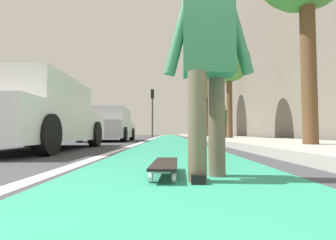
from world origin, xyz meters
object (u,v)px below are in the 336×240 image
object	(u,v)px
parked_car_mid	(109,126)
street_tree_mid	(229,62)
skateboard	(165,165)
skater_person	(208,61)
parked_car_near	(36,116)
traffic_light	(152,104)
pedestrian_distant	(223,120)
street_tree_far	(207,80)

from	to	relation	value
parked_car_mid	street_tree_mid	distance (m)	6.10
skateboard	skater_person	size ratio (longest dim) A/B	0.52
parked_car_near	traffic_light	distance (m)	17.13
parked_car_mid	pedestrian_distant	xyz separation A→B (m)	(0.13, -5.21, 0.24)
parked_car_mid	pedestrian_distant	bearing A→B (deg)	-88.61
parked_car_mid	street_tree_mid	size ratio (longest dim) A/B	0.97
skater_person	parked_car_near	xyz separation A→B (m)	(3.40, 3.14, -0.21)
parked_car_mid	traffic_light	xyz separation A→B (m)	(10.78, -1.27, 2.20)
parked_car_mid	pedestrian_distant	world-z (taller)	pedestrian_distant
parked_car_near	traffic_light	size ratio (longest dim) A/B	1.10
skateboard	skater_person	distance (m)	0.92
parked_car_mid	traffic_light	bearing A→B (deg)	-6.74
traffic_light	street_tree_mid	world-z (taller)	street_tree_mid
street_tree_far	skateboard	bearing A→B (deg)	170.18
parked_car_mid	traffic_light	size ratio (longest dim) A/B	1.04
skater_person	skateboard	bearing A→B (deg)	66.69
skater_person	traffic_light	bearing A→B (deg)	4.94
parked_car_near	street_tree_far	world-z (taller)	street_tree_far
skater_person	street_tree_far	world-z (taller)	street_tree_far
street_tree_mid	skater_person	bearing A→B (deg)	165.71
street_tree_mid	pedestrian_distant	size ratio (longest dim) A/B	2.75
skateboard	pedestrian_distant	world-z (taller)	pedestrian_distant
skater_person	parked_car_mid	world-z (taller)	skater_person
parked_car_near	street_tree_mid	distance (m)	8.55
street_tree_far	pedestrian_distant	xyz separation A→B (m)	(-6.17, 0.20, -3.11)
street_tree_mid	street_tree_far	world-z (taller)	street_tree_far
parked_car_near	parked_car_mid	size ratio (longest dim) A/B	1.06
parked_car_near	pedestrian_distant	bearing A→B (deg)	-40.22
skateboard	street_tree_far	distance (m)	16.42
traffic_light	street_tree_far	xyz separation A→B (m)	(-4.49, -4.13, 1.15)
traffic_light	pedestrian_distant	bearing A→B (deg)	-159.73
skateboard	parked_car_near	bearing A→B (deg)	40.62
skateboard	parked_car_mid	bearing A→B (deg)	15.93
parked_car_mid	traffic_light	world-z (taller)	traffic_light
street_tree_far	parked_car_near	bearing A→B (deg)	156.13
skater_person	street_tree_far	xyz separation A→B (m)	(15.85, -2.37, 3.11)
skateboard	skater_person	world-z (taller)	skater_person
skateboard	parked_car_near	size ratio (longest dim) A/B	0.18
street_tree_mid	pedestrian_distant	xyz separation A→B (m)	(0.37, 0.20, -2.58)
skateboard	traffic_light	world-z (taller)	traffic_light
traffic_light	parked_car_mid	bearing A→B (deg)	173.26
skateboard	traffic_light	distance (m)	20.43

